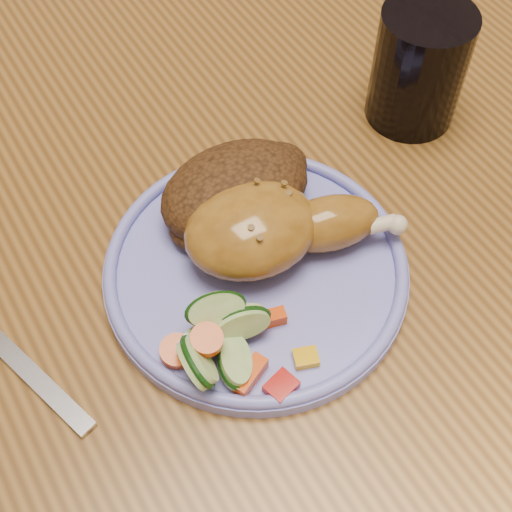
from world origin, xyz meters
The scene contains 10 objects.
ground centered at (0.00, 0.00, 0.00)m, with size 4.00×4.00×0.00m, color #54371D.
dining_table centered at (0.00, 0.00, 0.67)m, with size 0.90×1.40×0.75m.
chair_far centered at (0.00, 0.63, 0.49)m, with size 0.42×0.42×0.91m.
plate centered at (-0.11, -0.08, 0.76)m, with size 0.24×0.24×0.01m, color #7377DB.
plate_rim centered at (-0.11, -0.08, 0.77)m, with size 0.23×0.23×0.01m, color #7377DB.
chicken_leg centered at (-0.09, -0.07, 0.79)m, with size 0.17×0.11×0.06m.
rice_pilaf centered at (-0.09, -0.02, 0.78)m, with size 0.13×0.09×0.05m.
vegetable_pile centered at (-0.17, -0.13, 0.78)m, with size 0.10×0.10×0.05m.
fork centered at (-0.30, -0.04, 0.75)m, with size 0.06×0.16×0.00m.
drinking_glass centered at (0.11, 0.00, 0.80)m, with size 0.08×0.08×0.11m, color black.
Camera 1 is at (-0.26, -0.34, 1.22)m, focal length 50.00 mm.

